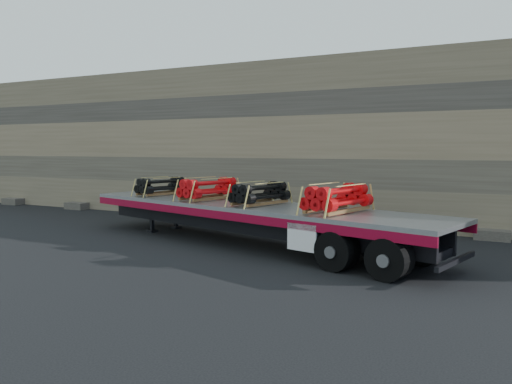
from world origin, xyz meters
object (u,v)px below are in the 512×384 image
bundle_midrear (260,194)px  bundle_rear (337,199)px  bundle_front (161,187)px  trailer (248,224)px  bundle_midfront (209,189)px

bundle_midrear → bundle_rear: bundle_rear is taller
bundle_front → bundle_rear: bundle_rear is taller
trailer → bundle_rear: bearing=-0.0°
bundle_midfront → bundle_rear: size_ratio=0.96×
trailer → bundle_midfront: bundle_midfront is taller
bundle_front → trailer: bearing=0.0°
trailer → bundle_midrear: bearing=-0.0°
bundle_front → bundle_rear: 8.14m
trailer → bundle_front: 4.77m
bundle_midfront → bundle_midrear: size_ratio=1.07×
trailer → bundle_rear: (3.37, -0.90, 1.09)m
bundle_midrear → bundle_front: bearing=180.0°
trailer → bundle_midfront: size_ratio=6.54×
bundle_front → bundle_midrear: bundle_midrear is taller
trailer → bundle_front: size_ratio=7.38×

